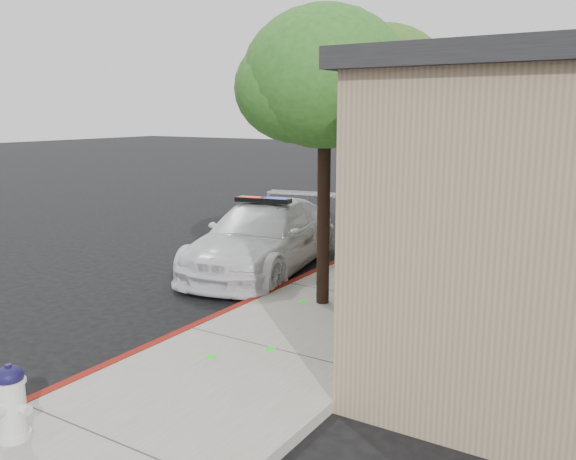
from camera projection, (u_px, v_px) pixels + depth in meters
The scene contains 8 objects.
ground at pixel (187, 335), 9.67m from camera, with size 120.00×120.00×0.00m, color black.
sidewalk at pixel (357, 299), 11.31m from camera, with size 3.20×60.00×0.15m, color gray.
red_curb at pixel (288, 286), 12.11m from camera, with size 0.14×60.00×0.16m, color maroon.
police_car at pixel (263, 236), 13.55m from camera, with size 3.13×5.66×1.67m.
fire_hydrant at pixel (11, 402), 6.26m from camera, with size 0.48×0.42×0.83m.
street_tree_near at pixel (325, 84), 10.11m from camera, with size 3.03×2.83×5.18m.
street_tree_mid at pixel (385, 85), 13.15m from camera, with size 3.01×2.78×5.30m.
street_tree_far at pixel (496, 86), 20.52m from camera, with size 3.24×3.01×5.70m.
Camera 1 is at (6.26, -6.88, 3.55)m, focal length 37.24 mm.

